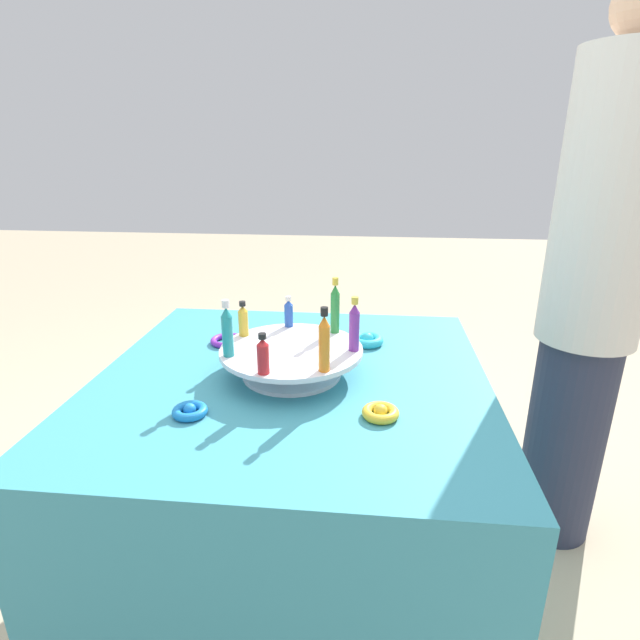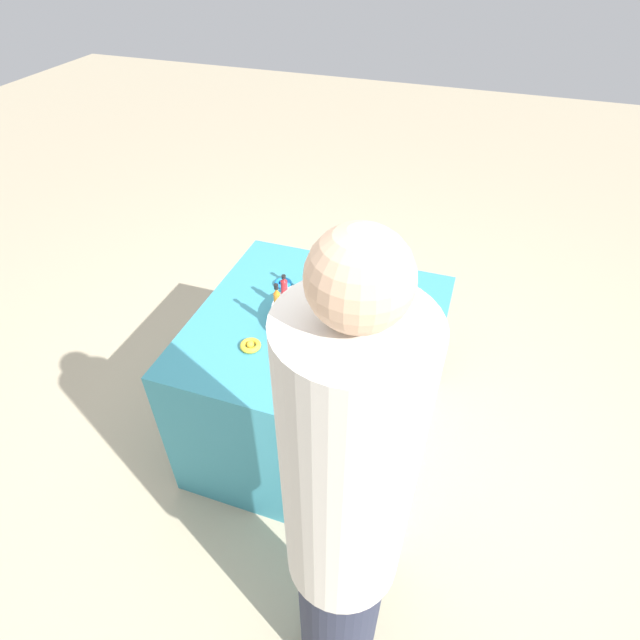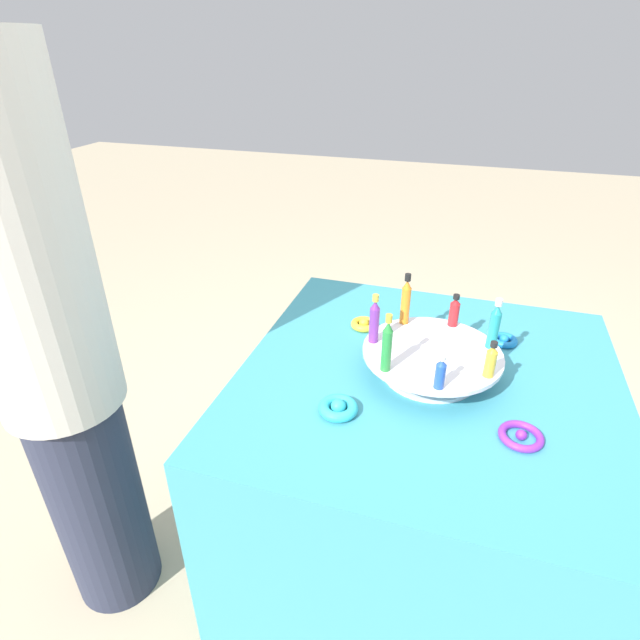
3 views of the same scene
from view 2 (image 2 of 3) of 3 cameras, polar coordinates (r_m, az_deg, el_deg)
name	(u,v)px [view 2 (image 2 of 3)]	position (r m, az deg, el deg)	size (l,w,h in m)	color
ground_plane	(317,432)	(2.50, -0.31, -12.68)	(12.00, 12.00, 0.00)	tan
party_table	(317,383)	(2.22, -0.34, -7.18)	(0.97, 0.97, 0.71)	teal
display_stand	(317,313)	(1.95, -0.39, 0.78)	(0.35, 0.35, 0.07)	silver
bottle_teal	(313,272)	(2.01, -0.79, 5.56)	(0.03, 0.03, 0.14)	teal
bottle_red	(284,286)	(1.97, -4.13, 3.91)	(0.03, 0.03, 0.09)	#B21E23
bottle_orange	(277,302)	(1.86, -4.91, 2.09)	(0.03, 0.03, 0.15)	orange
bottle_purple	(301,320)	(1.78, -2.14, 0.04)	(0.03, 0.03, 0.14)	#702D93
bottle_green	(338,316)	(1.78, 2.12, 0.46)	(0.02, 0.02, 0.15)	#288438
bottle_blue	(357,303)	(1.89, 4.21, 1.95)	(0.02, 0.02, 0.09)	#234CAD
bottle_gold	(344,283)	(1.99, 2.81, 4.30)	(0.03, 0.03, 0.09)	gold
ribbon_bow_purple	(376,297)	(2.10, 6.38, 2.58)	(0.10, 0.10, 0.02)	purple
ribbon_bow_blue	(283,283)	(2.17, -4.24, 4.23)	(0.08, 0.08, 0.03)	blue
ribbon_bow_gold	(250,345)	(1.88, -7.95, -2.89)	(0.08, 0.08, 0.03)	gold
ribbon_bow_teal	(357,364)	(1.79, 4.29, -5.04)	(0.09, 0.09, 0.04)	#2DB7CC
person_figure	(344,528)	(1.30, 2.74, -22.68)	(0.28, 0.28, 1.66)	#282D42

